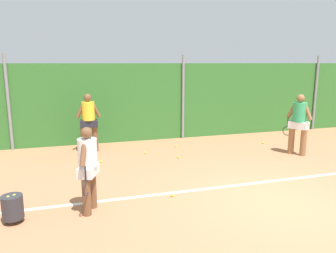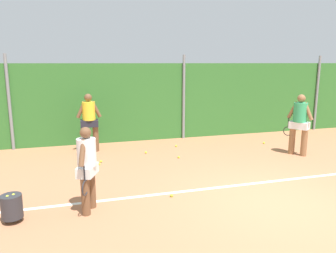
{
  "view_description": "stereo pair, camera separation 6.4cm",
  "coord_description": "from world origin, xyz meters",
  "views": [
    {
      "loc": [
        -3.83,
        -5.15,
        2.76
      ],
      "look_at": [
        -1.47,
        2.85,
        1.11
      ],
      "focal_mm": 34.4,
      "sensor_mm": 36.0,
      "label": 1
    },
    {
      "loc": [
        -3.77,
        -5.17,
        2.76
      ],
      "look_at": [
        -1.47,
        2.85,
        1.11
      ],
      "focal_mm": 34.4,
      "sensor_mm": 36.0,
      "label": 2
    }
  ],
  "objects": [
    {
      "name": "player_midcourt",
      "position": [
        2.64,
        2.87,
        1.03
      ],
      "size": [
        0.59,
        0.69,
        1.85
      ],
      "rotation": [
        0.0,
        0.0,
        2.16
      ],
      "color": "#8C603D",
      "rests_on": "ground_plane"
    },
    {
      "name": "ball_hopper",
      "position": [
        -4.96,
        0.64,
        0.29
      ],
      "size": [
        0.36,
        0.36,
        0.51
      ],
      "color": "#2D2D33",
      "rests_on": "ground_plane"
    },
    {
      "name": "player_backcourt_far",
      "position": [
        -3.42,
        4.98,
        1.03
      ],
      "size": [
        0.77,
        0.39,
        1.83
      ],
      "rotation": [
        0.0,
        0.0,
        3.13
      ],
      "color": "brown",
      "rests_on": "ground_plane"
    },
    {
      "name": "tennis_ball_4",
      "position": [
        -1.78,
        4.28,
        0.03
      ],
      "size": [
        0.07,
        0.07,
        0.07
      ],
      "primitive_type": "sphere",
      "color": "#CCDB33",
      "rests_on": "ground_plane"
    },
    {
      "name": "tennis_ball_3",
      "position": [
        2.42,
        4.33,
        0.03
      ],
      "size": [
        0.07,
        0.07,
        0.07
      ],
      "primitive_type": "sphere",
      "color": "#CCDB33",
      "rests_on": "ground_plane"
    },
    {
      "name": "ground_plane",
      "position": [
        0.0,
        1.79,
        0.0
      ],
      "size": [
        30.98,
        30.98,
        0.0
      ],
      "primitive_type": "plane",
      "color": "#B2704C"
    },
    {
      "name": "hedge_fence_backdrop",
      "position": [
        0.0,
        6.09,
        1.37
      ],
      "size": [
        20.14,
        0.25,
        2.75
      ],
      "primitive_type": "cube",
      "color": "#33702D",
      "rests_on": "ground_plane"
    },
    {
      "name": "fence_post_left",
      "position": [
        -5.81,
        5.92,
        1.52
      ],
      "size": [
        0.1,
        0.1,
        3.04
      ],
      "primitive_type": "cylinder",
      "color": "gray",
      "rests_on": "ground_plane"
    },
    {
      "name": "court_baseline_paint",
      "position": [
        0.0,
        1.1,
        0.0
      ],
      "size": [
        14.72,
        0.1,
        0.01
      ],
      "primitive_type": "cube",
      "color": "white",
      "rests_on": "ground_plane"
    },
    {
      "name": "tennis_ball_9",
      "position": [
        -1.95,
        0.89,
        0.03
      ],
      "size": [
        0.07,
        0.07,
        0.07
      ],
      "primitive_type": "sphere",
      "color": "#CCDB33",
      "rests_on": "ground_plane"
    },
    {
      "name": "tennis_ball_1",
      "position": [
        -0.96,
        3.51,
        0.03
      ],
      "size": [
        0.07,
        0.07,
        0.07
      ],
      "primitive_type": "sphere",
      "color": "#CCDB33",
      "rests_on": "ground_plane"
    },
    {
      "name": "tennis_ball_6",
      "position": [
        -3.19,
        3.72,
        0.03
      ],
      "size": [
        0.07,
        0.07,
        0.07
      ],
      "primitive_type": "sphere",
      "color": "#CCDB33",
      "rests_on": "ground_plane"
    },
    {
      "name": "tennis_ball_7",
      "position": [
        -0.64,
        4.77,
        0.03
      ],
      "size": [
        0.07,
        0.07,
        0.07
      ],
      "primitive_type": "sphere",
      "color": "#CCDB33",
      "rests_on": "ground_plane"
    },
    {
      "name": "fence_post_center",
      "position": [
        0.0,
        5.92,
        1.52
      ],
      "size": [
        0.1,
        0.1,
        3.04
      ],
      "primitive_type": "cylinder",
      "color": "gray",
      "rests_on": "ground_plane"
    },
    {
      "name": "fence_post_right",
      "position": [
        5.81,
        5.92,
        1.52
      ],
      "size": [
        0.1,
        0.1,
        3.04
      ],
      "primitive_type": "cylinder",
      "color": "gray",
      "rests_on": "ground_plane"
    },
    {
      "name": "tennis_ball_8",
      "position": [
        -3.26,
        3.49,
        0.03
      ],
      "size": [
        0.07,
        0.07,
        0.07
      ],
      "primitive_type": "sphere",
      "color": "#CCDB33",
      "rests_on": "ground_plane"
    },
    {
      "name": "player_foreground_near",
      "position": [
        -3.64,
        0.71,
        0.91
      ],
      "size": [
        0.44,
        0.73,
        1.62
      ],
      "rotation": [
        0.0,
        0.0,
        4.32
      ],
      "color": "brown",
      "rests_on": "ground_plane"
    }
  ]
}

